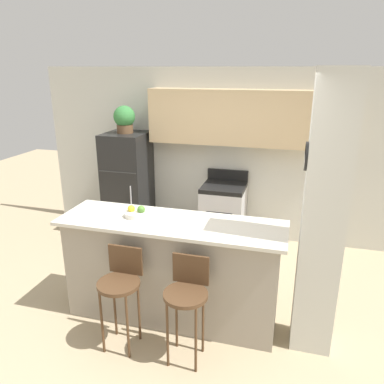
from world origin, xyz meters
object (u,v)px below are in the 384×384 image
(bar_stool_left, at_px, (121,283))
(trash_bin, at_px, (156,231))
(fruit_bowl, at_px, (136,213))
(potted_plant_on_fridge, at_px, (124,119))
(bar_stool_right, at_px, (187,294))
(refrigerator, at_px, (128,185))
(stove_range, at_px, (223,214))

(bar_stool_left, height_order, trash_bin, bar_stool_left)
(bar_stool_left, xyz_separation_m, fruit_bowl, (-0.06, 0.55, 0.48))
(potted_plant_on_fridge, bearing_deg, trash_bin, -23.77)
(fruit_bowl, relative_size, trash_bin, 0.62)
(bar_stool_right, distance_m, fruit_bowl, 1.01)
(bar_stool_left, xyz_separation_m, potted_plant_on_fridge, (-1.02, 2.38, 1.16))
(bar_stool_right, bearing_deg, trash_bin, 117.57)
(refrigerator, xyz_separation_m, bar_stool_left, (1.02, -2.38, -0.15))
(refrigerator, xyz_separation_m, potted_plant_on_fridge, (-0.00, 0.00, 1.02))
(bar_stool_right, bearing_deg, fruit_bowl, 141.53)
(bar_stool_right, height_order, fruit_bowl, fruit_bowl)
(trash_bin, bearing_deg, fruit_bowl, -75.09)
(potted_plant_on_fridge, bearing_deg, stove_range, 1.56)
(refrigerator, height_order, trash_bin, refrigerator)
(refrigerator, distance_m, stove_range, 1.54)
(bar_stool_right, distance_m, trash_bin, 2.46)
(bar_stool_left, xyz_separation_m, trash_bin, (-0.49, 2.14, -0.47))
(potted_plant_on_fridge, distance_m, fruit_bowl, 2.17)
(bar_stool_left, bearing_deg, trash_bin, 102.78)
(fruit_bowl, bearing_deg, bar_stool_right, -38.47)
(bar_stool_right, height_order, potted_plant_on_fridge, potted_plant_on_fridge)
(stove_range, relative_size, potted_plant_on_fridge, 2.67)
(bar_stool_right, bearing_deg, potted_plant_on_fridge, 124.77)
(refrigerator, relative_size, bar_stool_right, 1.66)
(refrigerator, xyz_separation_m, trash_bin, (0.53, -0.23, -0.62))
(refrigerator, xyz_separation_m, bar_stool_right, (1.65, -2.38, -0.15))
(bar_stool_left, relative_size, bar_stool_right, 1.00)
(trash_bin, bearing_deg, stove_range, 15.78)
(potted_plant_on_fridge, xyz_separation_m, fruit_bowl, (0.95, -1.82, -0.69))
(potted_plant_on_fridge, bearing_deg, refrigerator, -64.93)
(stove_range, relative_size, fruit_bowl, 4.52)
(fruit_bowl, height_order, trash_bin, fruit_bowl)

